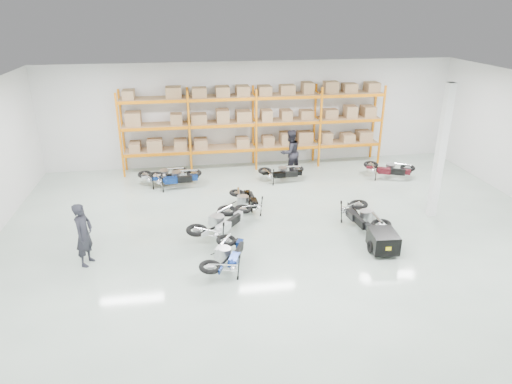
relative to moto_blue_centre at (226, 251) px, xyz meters
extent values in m
plane|color=#B4C9B5|center=(2.07, 1.79, -0.53)|extent=(18.00, 18.00, 0.00)
plane|color=white|center=(2.07, 1.79, 3.97)|extent=(18.00, 18.00, 0.00)
plane|color=silver|center=(2.07, 8.79, 1.72)|extent=(18.00, 0.00, 18.00)
plane|color=silver|center=(2.07, -5.21, 1.72)|extent=(18.00, 0.00, 18.00)
cube|color=orange|center=(-3.53, 7.79, 1.22)|extent=(0.08, 0.08, 3.50)
cube|color=orange|center=(-3.53, 8.69, 1.22)|extent=(0.08, 0.08, 3.50)
cube|color=orange|center=(-0.73, 7.79, 1.22)|extent=(0.08, 0.08, 3.50)
cube|color=orange|center=(-0.73, 8.69, 1.22)|extent=(0.08, 0.08, 3.50)
cube|color=orange|center=(2.07, 7.79, 1.22)|extent=(0.08, 0.08, 3.50)
cube|color=orange|center=(2.07, 8.69, 1.22)|extent=(0.08, 0.08, 3.50)
cube|color=orange|center=(4.87, 7.79, 1.22)|extent=(0.08, 0.08, 3.50)
cube|color=orange|center=(4.87, 8.69, 1.22)|extent=(0.08, 0.08, 3.50)
cube|color=orange|center=(7.67, 7.79, 1.22)|extent=(0.08, 0.08, 3.50)
cube|color=orange|center=(7.67, 8.69, 1.22)|extent=(0.08, 0.08, 3.50)
cube|color=orange|center=(-2.13, 7.79, 0.37)|extent=(2.70, 0.08, 0.12)
cube|color=orange|center=(-2.13, 8.69, 0.37)|extent=(2.70, 0.08, 0.12)
cube|color=tan|center=(-2.13, 8.24, 0.44)|extent=(2.68, 0.88, 0.02)
cube|color=tan|center=(-2.13, 8.24, 0.67)|extent=(2.40, 0.70, 0.44)
cube|color=orange|center=(0.67, 7.79, 0.37)|extent=(2.70, 0.08, 0.12)
cube|color=orange|center=(0.67, 8.69, 0.37)|extent=(2.70, 0.08, 0.12)
cube|color=tan|center=(0.67, 8.24, 0.44)|extent=(2.68, 0.88, 0.02)
cube|color=tan|center=(0.67, 8.24, 0.67)|extent=(2.40, 0.70, 0.44)
cube|color=orange|center=(3.47, 7.79, 0.37)|extent=(2.70, 0.08, 0.12)
cube|color=orange|center=(3.47, 8.69, 0.37)|extent=(2.70, 0.08, 0.12)
cube|color=tan|center=(3.47, 8.24, 0.44)|extent=(2.68, 0.88, 0.02)
cube|color=tan|center=(3.47, 8.24, 0.67)|extent=(2.40, 0.70, 0.44)
cube|color=orange|center=(6.27, 7.79, 0.37)|extent=(2.70, 0.08, 0.12)
cube|color=orange|center=(6.27, 8.69, 0.37)|extent=(2.70, 0.08, 0.12)
cube|color=tan|center=(6.27, 8.24, 0.44)|extent=(2.68, 0.88, 0.02)
cube|color=tan|center=(6.27, 8.24, 0.67)|extent=(2.40, 0.70, 0.44)
cube|color=orange|center=(-2.13, 7.79, 1.47)|extent=(2.70, 0.08, 0.12)
cube|color=orange|center=(-2.13, 8.69, 1.47)|extent=(2.70, 0.08, 0.12)
cube|color=tan|center=(-2.13, 8.24, 1.54)|extent=(2.68, 0.88, 0.02)
cube|color=tan|center=(-2.13, 8.24, 1.77)|extent=(2.40, 0.70, 0.44)
cube|color=orange|center=(0.67, 7.79, 1.47)|extent=(2.70, 0.08, 0.12)
cube|color=orange|center=(0.67, 8.69, 1.47)|extent=(2.70, 0.08, 0.12)
cube|color=tan|center=(0.67, 8.24, 1.54)|extent=(2.68, 0.88, 0.02)
cube|color=tan|center=(0.67, 8.24, 1.77)|extent=(2.40, 0.70, 0.44)
cube|color=orange|center=(3.47, 7.79, 1.47)|extent=(2.70, 0.08, 0.12)
cube|color=orange|center=(3.47, 8.69, 1.47)|extent=(2.70, 0.08, 0.12)
cube|color=tan|center=(3.47, 8.24, 1.54)|extent=(2.68, 0.88, 0.02)
cube|color=tan|center=(3.47, 8.24, 1.77)|extent=(2.40, 0.70, 0.44)
cube|color=orange|center=(6.27, 7.79, 1.47)|extent=(2.70, 0.08, 0.12)
cube|color=orange|center=(6.27, 8.69, 1.47)|extent=(2.70, 0.08, 0.12)
cube|color=tan|center=(6.27, 8.24, 1.54)|extent=(2.68, 0.88, 0.02)
cube|color=tan|center=(6.27, 8.24, 1.77)|extent=(2.40, 0.70, 0.44)
cube|color=orange|center=(-2.13, 7.79, 2.57)|extent=(2.70, 0.08, 0.12)
cube|color=orange|center=(-2.13, 8.69, 2.57)|extent=(2.70, 0.08, 0.12)
cube|color=tan|center=(-2.13, 8.24, 2.64)|extent=(2.68, 0.88, 0.02)
cube|color=tan|center=(-2.13, 8.24, 2.87)|extent=(2.40, 0.70, 0.44)
cube|color=orange|center=(0.67, 7.79, 2.57)|extent=(2.70, 0.08, 0.12)
cube|color=orange|center=(0.67, 8.69, 2.57)|extent=(2.70, 0.08, 0.12)
cube|color=tan|center=(0.67, 8.24, 2.64)|extent=(2.68, 0.88, 0.02)
cube|color=tan|center=(0.67, 8.24, 2.87)|extent=(2.40, 0.70, 0.44)
cube|color=orange|center=(3.47, 7.79, 2.57)|extent=(2.70, 0.08, 0.12)
cube|color=orange|center=(3.47, 8.69, 2.57)|extent=(2.70, 0.08, 0.12)
cube|color=tan|center=(3.47, 8.24, 2.64)|extent=(2.68, 0.88, 0.02)
cube|color=tan|center=(3.47, 8.24, 2.87)|extent=(2.40, 0.70, 0.44)
cube|color=orange|center=(6.27, 7.79, 2.57)|extent=(2.70, 0.08, 0.12)
cube|color=orange|center=(6.27, 8.69, 2.57)|extent=(2.70, 0.08, 0.12)
cube|color=tan|center=(6.27, 8.24, 2.64)|extent=(2.68, 0.88, 0.02)
cube|color=tan|center=(6.27, 8.24, 2.87)|extent=(2.40, 0.70, 0.44)
cube|color=white|center=(7.27, 2.29, 1.72)|extent=(0.25, 0.25, 4.50)
cube|color=black|center=(4.57, 0.13, -0.14)|extent=(0.82, 1.00, 0.54)
cube|color=yellow|center=(4.57, -0.34, -0.14)|extent=(0.16, 0.03, 0.11)
torus|color=black|center=(4.20, 0.13, -0.34)|extent=(0.08, 0.37, 0.37)
torus|color=black|center=(4.94, 0.13, -0.34)|extent=(0.08, 0.37, 0.37)
cylinder|color=black|center=(4.57, 0.77, -0.09)|extent=(0.12, 0.88, 0.04)
imported|color=black|center=(-3.81, 0.85, 0.37)|extent=(0.63, 0.77, 1.82)
imported|color=black|center=(3.39, 7.04, 0.42)|extent=(1.16, 1.07, 1.92)
camera|label=1|loc=(-0.89, -10.79, 6.21)|focal=32.00mm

